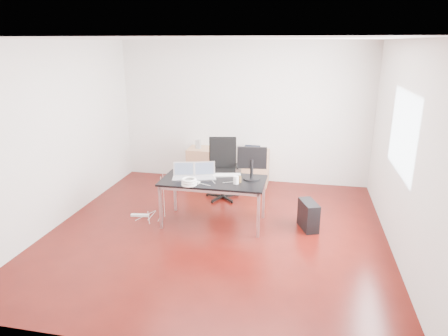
% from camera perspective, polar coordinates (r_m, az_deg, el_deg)
% --- Properties ---
extents(room_shell, '(5.00, 5.00, 5.00)m').
position_cam_1_polar(room_shell, '(5.65, -0.75, 3.68)').
color(room_shell, '#3D0A06').
rests_on(room_shell, ground).
extents(desk, '(1.60, 0.80, 0.73)m').
position_cam_1_polar(desk, '(6.18, -1.53, -2.14)').
color(desk, black).
rests_on(desk, ground).
extents(office_chair, '(0.56, 0.58, 1.08)m').
position_cam_1_polar(office_chair, '(7.28, -0.22, 0.36)').
color(office_chair, black).
rests_on(office_chair, ground).
extents(filing_cabinet_left, '(0.50, 0.50, 0.70)m').
position_cam_1_polar(filing_cabinet_left, '(8.22, -3.29, 0.49)').
color(filing_cabinet_left, tan).
rests_on(filing_cabinet_left, ground).
extents(filing_cabinet_right, '(0.50, 0.50, 0.70)m').
position_cam_1_polar(filing_cabinet_right, '(8.01, 4.53, 0.02)').
color(filing_cabinet_right, tan).
rests_on(filing_cabinet_right, ground).
extents(pc_tower, '(0.35, 0.49, 0.44)m').
position_cam_1_polar(pc_tower, '(6.30, 11.97, -6.62)').
color(pc_tower, black).
rests_on(pc_tower, ground).
extents(wastebasket, '(0.27, 0.27, 0.28)m').
position_cam_1_polar(wastebasket, '(8.08, 0.72, -1.34)').
color(wastebasket, black).
rests_on(wastebasket, ground).
extents(power_strip, '(0.31, 0.10, 0.04)m').
position_cam_1_polar(power_strip, '(6.80, -11.92, -6.62)').
color(power_strip, white).
rests_on(power_strip, ground).
extents(laptop_left, '(0.38, 0.32, 0.23)m').
position_cam_1_polar(laptop_left, '(6.25, -5.83, -0.93)').
color(laptop_left, silver).
rests_on(laptop_left, desk).
extents(laptop_right, '(0.39, 0.35, 0.23)m').
position_cam_1_polar(laptop_right, '(6.24, -2.78, -0.88)').
color(laptop_right, silver).
rests_on(laptop_right, desk).
extents(monitor, '(0.45, 0.26, 0.51)m').
position_cam_1_polar(monitor, '(6.12, 4.01, 0.96)').
color(monitor, black).
rests_on(monitor, desk).
extents(keyboard, '(0.46, 0.23, 0.02)m').
position_cam_1_polar(keyboard, '(6.33, 0.40, -1.02)').
color(keyboard, white).
rests_on(keyboard, desk).
extents(cup_white, '(0.08, 0.08, 0.12)m').
position_cam_1_polar(cup_white, '(5.96, 1.73, -1.72)').
color(cup_white, white).
rests_on(cup_white, desk).
extents(cup_brown, '(0.08, 0.08, 0.10)m').
position_cam_1_polar(cup_brown, '(6.03, 2.14, -1.61)').
color(cup_brown, '#523A1C').
rests_on(cup_brown, desk).
extents(cable_coil, '(0.24, 0.24, 0.11)m').
position_cam_1_polar(cable_coil, '(5.92, -5.00, -2.00)').
color(cable_coil, white).
rests_on(cable_coil, desk).
extents(power_adapter, '(0.08, 0.08, 0.03)m').
position_cam_1_polar(power_adapter, '(6.01, -3.85, -2.07)').
color(power_adapter, white).
rests_on(power_adapter, desk).
extents(speaker, '(0.10, 0.09, 0.18)m').
position_cam_1_polar(speaker, '(8.07, -3.71, 3.42)').
color(speaker, '#9E9E9E').
rests_on(speaker, filing_cabinet_left).
extents(navy_garment, '(0.30, 0.24, 0.09)m').
position_cam_1_polar(navy_garment, '(7.90, 4.02, 2.76)').
color(navy_garment, black).
rests_on(navy_garment, filing_cabinet_right).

